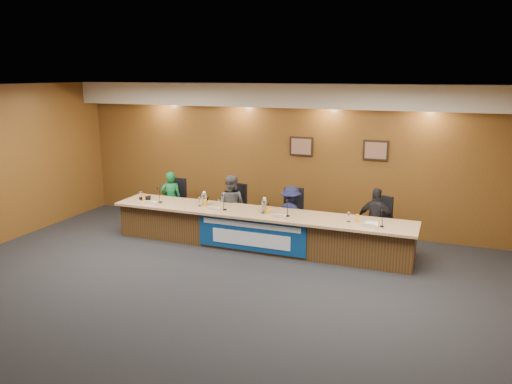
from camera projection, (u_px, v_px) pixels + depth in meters
floor at (204, 295)px, 7.86m from camera, size 10.00×10.00×0.00m
ceiling at (199, 88)px, 7.12m from camera, size 10.00×8.00×0.04m
wall_back at (284, 156)px, 11.12m from camera, size 10.00×0.04×3.20m
soffit at (281, 95)px, 10.58m from camera, size 10.00×0.50×0.50m
dais_body at (259, 230)px, 9.96m from camera, size 6.00×0.80×0.70m
dais_top at (258, 213)px, 9.83m from camera, size 6.10×0.95×0.05m
banner at (251, 235)px, 9.57m from camera, size 2.20×0.02×0.65m
banner_text_upper at (251, 225)px, 9.52m from camera, size 2.00×0.01×0.10m
banner_text_lower at (251, 239)px, 9.58m from camera, size 1.60×0.01×0.28m
wall_photo_left at (301, 146)px, 10.89m from camera, size 0.52×0.04×0.42m
wall_photo_right at (376, 150)px, 10.33m from camera, size 0.52×0.04×0.42m
panelist_a at (171, 200)px, 11.21m from camera, size 0.55×0.47×1.28m
panelist_b at (231, 205)px, 10.69m from camera, size 0.66×0.53×1.31m
panelist_c at (291, 214)px, 10.23m from camera, size 0.83×0.57×1.17m
panelist_d at (376, 221)px, 9.61m from camera, size 0.77×0.37×1.28m
office_chair_a at (174, 205)px, 11.34m from camera, size 0.49×0.49×0.08m
office_chair_b at (233, 212)px, 10.82m from camera, size 0.59×0.59×0.08m
office_chair_c at (292, 218)px, 10.34m from camera, size 0.55×0.55×0.08m
office_chair_d at (376, 227)px, 9.74m from camera, size 0.61×0.61×0.08m
nameplate_a at (149, 202)px, 10.38m from camera, size 0.24×0.08×0.10m
microphone_a at (161, 202)px, 10.52m from camera, size 0.07×0.07×0.02m
juice_glass_a at (144, 197)px, 10.66m from camera, size 0.06×0.06×0.15m
water_glass_a at (141, 196)px, 10.71m from camera, size 0.08×0.08×0.18m
nameplate_b at (212, 208)px, 9.91m from camera, size 0.24×0.08×0.10m
microphone_b at (225, 210)px, 9.94m from camera, size 0.07×0.07×0.02m
juice_glass_b at (205, 203)px, 10.18m from camera, size 0.06×0.06×0.15m
water_glass_b at (199, 202)px, 10.22m from camera, size 0.08×0.08×0.18m
nameplate_c at (278, 216)px, 9.38m from camera, size 0.24×0.08×0.10m
microphone_c at (288, 216)px, 9.49m from camera, size 0.07×0.07×0.02m
juice_glass_c at (268, 210)px, 9.65m from camera, size 0.06×0.06×0.15m
water_glass_c at (263, 209)px, 9.68m from camera, size 0.08×0.08×0.18m
nameplate_d at (368, 225)px, 8.81m from camera, size 0.24×0.08×0.10m
microphone_d at (382, 226)px, 8.84m from camera, size 0.07×0.07×0.02m
juice_glass_d at (357, 218)px, 9.10m from camera, size 0.06×0.06×0.15m
water_glass_d at (349, 217)px, 9.12m from camera, size 0.08×0.08×0.18m
carafe_left at (204, 199)px, 10.32m from camera, size 0.13×0.13×0.22m
carafe_mid at (264, 206)px, 9.77m from camera, size 0.11×0.11×0.25m
speakerphone at (147, 198)px, 10.80m from camera, size 0.32×0.32×0.05m
paper_stack at (372, 224)px, 9.03m from camera, size 0.26×0.33×0.01m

